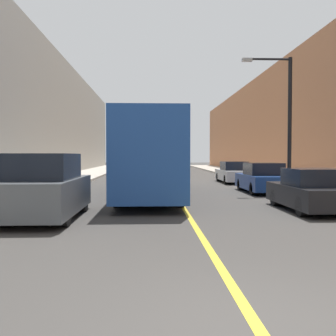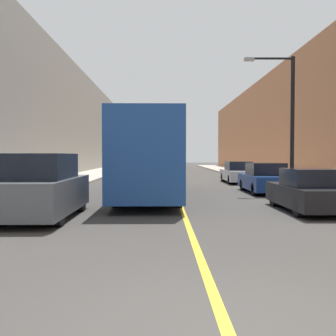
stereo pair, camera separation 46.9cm
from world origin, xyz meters
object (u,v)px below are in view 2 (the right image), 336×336
(parked_suv_left, at_px, (42,189))
(street_lamp_right, at_px, (288,113))
(car_right_near, at_px, (310,192))
(car_right_far, at_px, (238,173))
(bus, at_px, (150,156))
(car_right_mid, at_px, (265,179))

(parked_suv_left, distance_m, street_lamp_right, 13.04)
(car_right_near, distance_m, car_right_far, 13.83)
(bus, relative_size, car_right_far, 2.53)
(parked_suv_left, xyz_separation_m, car_right_far, (8.85, 15.17, -0.23))
(parked_suv_left, height_order, car_right_near, parked_suv_left)
(car_right_mid, bearing_deg, bus, -164.10)
(parked_suv_left, height_order, car_right_far, parked_suv_left)
(bus, bearing_deg, car_right_far, 56.83)
(car_right_mid, relative_size, street_lamp_right, 0.65)
(car_right_near, xyz_separation_m, car_right_far, (0.21, 13.83, 0.01))
(bus, bearing_deg, street_lamp_right, 12.63)
(parked_suv_left, distance_m, car_right_near, 8.75)
(car_right_far, relative_size, street_lamp_right, 0.72)
(car_right_near, bearing_deg, street_lamp_right, 78.74)
(parked_suv_left, relative_size, car_right_far, 0.97)
(car_right_near, bearing_deg, car_right_mid, 88.41)
(bus, height_order, parked_suv_left, bus)
(parked_suv_left, bearing_deg, street_lamp_right, 38.33)
(car_right_far, xyz_separation_m, street_lamp_right, (1.08, -7.32, 3.35))
(bus, distance_m, car_right_far, 10.65)
(bus, height_order, car_right_far, bus)
(car_right_far, height_order, street_lamp_right, street_lamp_right)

